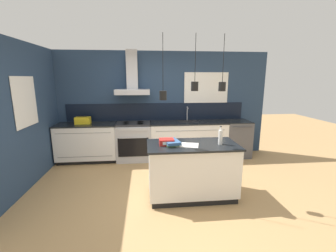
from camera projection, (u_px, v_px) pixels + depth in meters
name	position (u px, v px, depth m)	size (l,w,h in m)	color
ground_plane	(164.00, 191.00, 3.96)	(16.00, 16.00, 0.00)	tan
wall_back	(156.00, 103.00, 5.62)	(5.60, 2.33, 2.60)	navy
wall_left	(29.00, 114.00, 4.12)	(0.08, 3.80, 2.60)	navy
counter_run_left	(88.00, 142.00, 5.34)	(1.39, 0.64, 0.91)	black
counter_run_sink	(188.00, 139.00, 5.58)	(1.87, 0.64, 1.26)	black
oven_range	(134.00, 141.00, 5.45)	(0.81, 0.66, 0.91)	#B5B5BA
dishwasher	(236.00, 138.00, 5.71)	(0.62, 0.65, 0.91)	#4C4C51
kitchen_island	(192.00, 170.00, 3.73)	(1.47, 0.77, 0.91)	black
bottle_on_island	(220.00, 137.00, 3.60)	(0.07, 0.07, 0.30)	silver
book_stack	(172.00, 142.00, 3.60)	(0.28, 0.38, 0.07)	#4C7F4C
red_supply_box	(167.00, 142.00, 3.59)	(0.23, 0.19, 0.10)	red
paper_pile	(184.00, 145.00, 3.58)	(0.49, 0.36, 0.01)	silver
yellow_toolbox	(83.00, 120.00, 5.22)	(0.34, 0.18, 0.19)	gold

